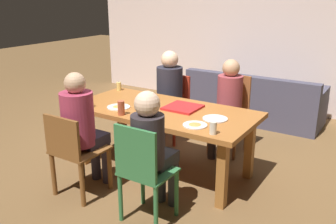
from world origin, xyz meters
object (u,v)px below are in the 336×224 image
Objects in this scene: drinking_glass_3 at (88,102)px; couch at (253,103)px; person_0 at (167,90)px; plate_0 at (215,119)px; drinking_glass_0 at (121,108)px; person_3 at (82,123)px; chair_1 at (142,170)px; pizza_box_0 at (183,107)px; chair_2 at (232,110)px; dining_table at (163,117)px; chair_0 at (173,104)px; drinking_glass_1 at (213,128)px; person_1 at (152,144)px; drinking_glass_2 at (119,86)px; chair_3 at (74,152)px; person_2 at (227,100)px; plate_2 at (195,125)px; plate_1 at (119,107)px.

drinking_glass_3 reaches higher than couch.
person_0 reaches higher than plate_0.
person_3 is at bearing -114.27° from drinking_glass_0.
couch is (-0.38, 2.24, -0.46)m from plate_0.
drinking_glass_0 is (-0.88, -0.39, 0.07)m from plate_0.
chair_1 is 2.56× the size of pizza_box_0.
chair_1 is 1.90m from chair_2.
chair_2 is 1.78m from drinking_glass_3.
drinking_glass_3 is (-0.72, -0.39, 0.15)m from dining_table.
chair_0 reaches higher than drinking_glass_1.
chair_2 is 0.89m from pizza_box_0.
person_1 is at bearing -63.72° from chair_0.
drinking_glass_2 is (-1.09, 0.23, 0.04)m from pizza_box_0.
drinking_glass_1 is (1.21, 0.54, 0.32)m from chair_3.
plate_2 is at bearing -82.70° from person_2.
chair_1 reaches higher than drinking_glass_1.
person_0 is 1.27× the size of chair_2.
person_2 is (0.00, 1.75, 0.18)m from chair_1.
plate_1 is 0.12× the size of couch.
pizza_box_0 is 0.71m from plate_1.
person_0 is 0.63m from drinking_glass_2.
person_1 reaches higher than chair_2.
chair_3 is at bearing -139.17° from plate_0.
drinking_glass_3 is 2.84m from couch.
chair_1 reaches higher than plate_2.
chair_2 is 8.14× the size of drinking_glass_1.
chair_0 is (-0.43, 0.89, -0.16)m from dining_table.
drinking_glass_1 is at bearing 0.92° from drinking_glass_0.
couch is at bearing 63.11° from chair_0.
person_2 reaches higher than drinking_glass_0.
plate_1 is at bearing -105.62° from couch.
plate_2 is at bearing -46.84° from person_0.
chair_0 is 1.51m from couch.
drinking_glass_2 is (-1.69, 0.74, -0.01)m from drinking_glass_1.
chair_2 is at bearing 74.48° from pizza_box_0.
chair_1 is at bearing -90.00° from person_1.
person_3 is at bearing -89.03° from plate_1.
pizza_box_0 is (0.60, -0.77, 0.26)m from chair_0.
chair_2 reaches higher than plate_2.
drinking_glass_0 reaches higher than pizza_box_0.
chair_2 is at bearing 66.94° from dining_table.
chair_3 is at bearing -102.11° from couch.
plate_0 is (0.22, 0.78, 0.04)m from person_1.
drinking_glass_2 is (-0.48, 1.28, 0.32)m from chair_3.
pizza_box_0 is (-0.23, -0.83, 0.21)m from chair_2.
drinking_glass_1 reaches higher than plate_2.
drinking_glass_3 is at bearing 160.37° from person_1.
drinking_glass_0 reaches higher than chair_3.
chair_1 reaches higher than drinking_glass_0.
chair_1 is at bearing -66.68° from dining_table.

